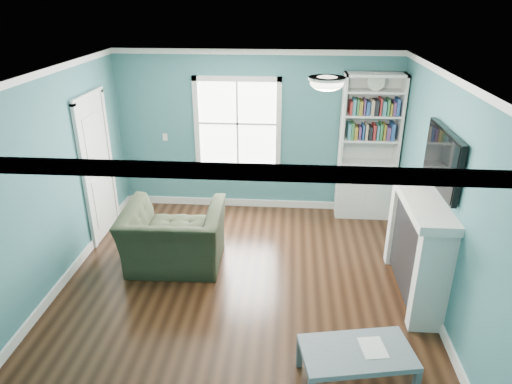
{
  "coord_description": "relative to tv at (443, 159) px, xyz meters",
  "views": [
    {
      "loc": [
        0.55,
        -4.59,
        3.38
      ],
      "look_at": [
        0.16,
        0.4,
        1.18
      ],
      "focal_mm": 32.0,
      "sensor_mm": 36.0,
      "label": 1
    }
  ],
  "objects": [
    {
      "name": "floor",
      "position": [
        -2.2,
        -0.2,
        -1.72
      ],
      "size": [
        5.0,
        5.0,
        0.0
      ],
      "primitive_type": "plane",
      "color": "black",
      "rests_on": "ground"
    },
    {
      "name": "room_walls",
      "position": [
        -2.2,
        -0.2,
        -0.14
      ],
      "size": [
        5.0,
        5.0,
        5.0
      ],
      "color": "#38727D",
      "rests_on": "ground"
    },
    {
      "name": "trim",
      "position": [
        -2.2,
        -0.2,
        -0.49
      ],
      "size": [
        4.5,
        5.0,
        2.6
      ],
      "color": "white",
      "rests_on": "ground"
    },
    {
      "name": "window",
      "position": [
        -2.5,
        2.29,
        -0.27
      ],
      "size": [
        1.4,
        0.06,
        1.5
      ],
      "color": "white",
      "rests_on": "room_walls"
    },
    {
      "name": "bookshelf",
      "position": [
        -0.43,
        2.1,
        -0.8
      ],
      "size": [
        0.9,
        0.35,
        2.31
      ],
      "color": "silver",
      "rests_on": "ground"
    },
    {
      "name": "fireplace",
      "position": [
        -0.12,
        0.0,
        -1.09
      ],
      "size": [
        0.44,
        1.58,
        1.3
      ],
      "color": "black",
      "rests_on": "ground"
    },
    {
      "name": "tv",
      "position": [
        0.0,
        0.0,
        0.0
      ],
      "size": [
        0.06,
        1.1,
        0.65
      ],
      "primitive_type": "cube",
      "color": "black",
      "rests_on": "fireplace"
    },
    {
      "name": "door",
      "position": [
        -4.42,
        1.2,
        -0.65
      ],
      "size": [
        0.12,
        0.98,
        2.17
      ],
      "color": "silver",
      "rests_on": "ground"
    },
    {
      "name": "ceiling_fixture",
      "position": [
        -1.3,
        -0.1,
        0.82
      ],
      "size": [
        0.38,
        0.38,
        0.15
      ],
      "color": "white",
      "rests_on": "room_walls"
    },
    {
      "name": "light_switch",
      "position": [
        -3.7,
        2.28,
        -0.52
      ],
      "size": [
        0.08,
        0.01,
        0.12
      ],
      "primitive_type": "cube",
      "color": "white",
      "rests_on": "room_walls"
    },
    {
      "name": "recliner",
      "position": [
        -3.14,
        0.37,
        -1.17
      ],
      "size": [
        1.3,
        0.86,
        1.11
      ],
      "primitive_type": "imported",
      "rotation": [
        0.0,
        0.0,
        -3.11
      ],
      "color": "black",
      "rests_on": "ground"
    },
    {
      "name": "coffee_table",
      "position": [
        -0.98,
        -1.49,
        -1.4
      ],
      "size": [
        1.11,
        0.74,
        0.37
      ],
      "rotation": [
        0.0,
        0.0,
        0.19
      ],
      "color": "#4E585E",
      "rests_on": "ground"
    },
    {
      "name": "paper_sheet",
      "position": [
        -0.83,
        -1.44,
        -1.35
      ],
      "size": [
        0.27,
        0.32,
        0.0
      ],
      "primitive_type": "cube",
      "rotation": [
        0.0,
        0.0,
        0.17
      ],
      "color": "white",
      "rests_on": "coffee_table"
    }
  ]
}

